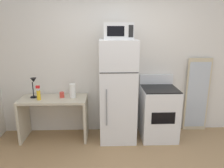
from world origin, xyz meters
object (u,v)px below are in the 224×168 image
object	(u,v)px
desk	(54,110)
paper_towel_roll	(73,91)
leaning_mirror	(197,95)
spray_bottle	(39,94)
coffee_mug	(62,95)
desk_lamp	(33,84)
refrigerator	(118,91)
microwave	(118,31)
oven_range	(158,113)

from	to	relation	value
desk	paper_towel_roll	bearing A→B (deg)	4.80
paper_towel_roll	leaning_mirror	size ratio (longest dim) A/B	0.17
leaning_mirror	spray_bottle	bearing A→B (deg)	-173.85
coffee_mug	paper_towel_roll	size ratio (longest dim) A/B	0.40
desk_lamp	refrigerator	xyz separation A→B (m)	(1.44, -0.07, -0.12)
refrigerator	microwave	xyz separation A→B (m)	(0.00, -0.02, 1.00)
refrigerator	microwave	world-z (taller)	microwave
coffee_mug	paper_towel_roll	bearing A→B (deg)	-0.83
desk_lamp	refrigerator	size ratio (longest dim) A/B	0.20
paper_towel_roll	oven_range	bearing A→B (deg)	-2.40
oven_range	microwave	bearing A→B (deg)	-178.12
oven_range	leaning_mirror	size ratio (longest dim) A/B	0.79
desk_lamp	paper_towel_roll	bearing A→B (deg)	-0.18
oven_range	coffee_mug	bearing A→B (deg)	177.78
desk_lamp	refrigerator	bearing A→B (deg)	-2.70
desk	desk_lamp	world-z (taller)	desk_lamp
spray_bottle	leaning_mirror	xyz separation A→B (m)	(2.84, 0.31, -0.15)
spray_bottle	paper_towel_roll	size ratio (longest dim) A/B	1.04
refrigerator	spray_bottle	bearing A→B (deg)	-177.92
microwave	refrigerator	bearing A→B (deg)	90.33
refrigerator	oven_range	size ratio (longest dim) A/B	1.58
desk	oven_range	xyz separation A→B (m)	(1.84, -0.03, -0.06)
desk	refrigerator	world-z (taller)	refrigerator
desk	microwave	size ratio (longest dim) A/B	2.47
desk	oven_range	world-z (taller)	oven_range
desk	refrigerator	distance (m)	1.16
desk_lamp	paper_towel_roll	world-z (taller)	desk_lamp
coffee_mug	paper_towel_roll	distance (m)	0.21
refrigerator	leaning_mirror	bearing A→B (deg)	9.69
desk	spray_bottle	xyz separation A→B (m)	(-0.22, -0.09, 0.33)
desk	paper_towel_roll	size ratio (longest dim) A/B	4.73
desk	leaning_mirror	xyz separation A→B (m)	(2.62, 0.22, 0.18)
desk_lamp	leaning_mirror	world-z (taller)	leaning_mirror
spray_bottle	oven_range	bearing A→B (deg)	1.42
desk_lamp	paper_towel_roll	distance (m)	0.67
desk	coffee_mug	size ratio (longest dim) A/B	11.96
spray_bottle	microwave	size ratio (longest dim) A/B	0.54
coffee_mug	refrigerator	world-z (taller)	refrigerator
desk_lamp	oven_range	xyz separation A→B (m)	(2.16, -0.06, -0.52)
desk_lamp	coffee_mug	size ratio (longest dim) A/B	3.72
spray_bottle	refrigerator	world-z (taller)	refrigerator
spray_bottle	microwave	bearing A→B (deg)	1.17
desk_lamp	leaning_mirror	bearing A→B (deg)	3.69
desk	oven_range	distance (m)	1.84
paper_towel_roll	microwave	xyz separation A→B (m)	(0.78, -0.09, 1.00)
desk	coffee_mug	xyz separation A→B (m)	(0.14, 0.03, 0.28)
paper_towel_roll	microwave	size ratio (longest dim) A/B	0.52
coffee_mug	leaning_mirror	bearing A→B (deg)	4.37
coffee_mug	spray_bottle	distance (m)	0.38
coffee_mug	desk	bearing A→B (deg)	-167.78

